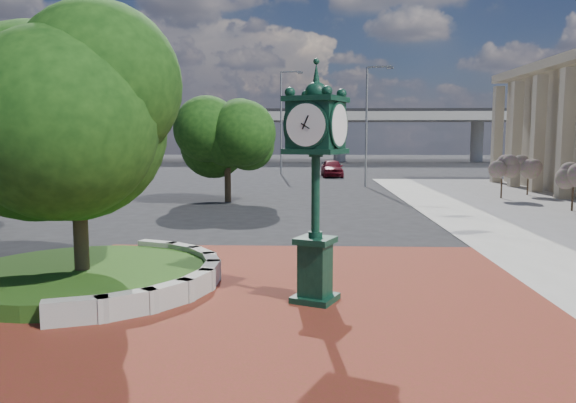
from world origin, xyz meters
The scene contains 14 objects.
ground centered at (0.00, 0.00, 0.00)m, with size 200.00×200.00×0.00m, color black.
plaza centered at (0.00, -1.00, 0.02)m, with size 12.00×12.00×0.04m, color brown.
planter_wall centered at (-2.71, 0.00, 0.27)m, with size 2.96×6.77×0.54m.
grass_bed centered at (-5.00, 0.00, 0.20)m, with size 6.10×6.10×0.40m, color #1E4213.
overpass centered at (-0.22, 70.00, 6.54)m, with size 90.00×12.00×7.50m.
tree_planter centered at (-5.00, 0.00, 3.72)m, with size 5.20×5.20×6.33m.
tree_street centered at (-4.00, 18.00, 3.24)m, with size 4.40×4.40×5.45m.
post_clock centered at (0.78, -1.30, 2.88)m, with size 1.36×1.36×5.24m.
parked_car centered at (2.66, 38.11, 0.79)m, with size 1.87×4.65×1.58m, color #500B16.
street_lamp_near centered at (4.93, 27.84, 5.09)m, with size 1.89×0.77×8.68m.
street_lamp_far centered at (-1.94, 41.13, 5.79)m, with size 2.22×0.46×9.88m.
shrub_near centered at (13.54, 14.44, 1.59)m, with size 1.20×1.20×2.20m.
shrub_mid centered at (11.98, 20.06, 1.59)m, with size 1.20×1.20×2.20m.
shrub_far centered at (14.26, 22.07, 1.59)m, with size 1.20×1.20×2.20m.
Camera 1 is at (0.66, -13.44, 3.68)m, focal length 35.00 mm.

